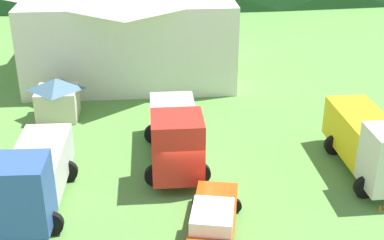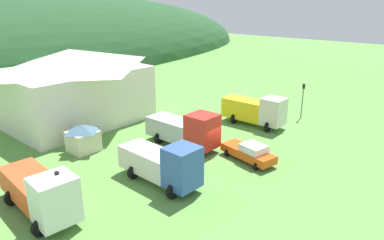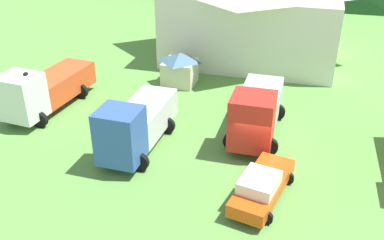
{
  "view_description": "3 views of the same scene",
  "coord_description": "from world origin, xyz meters",
  "px_view_note": "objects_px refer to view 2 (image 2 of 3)",
  "views": [
    {
      "loc": [
        -1.61,
        -21.79,
        13.97
      ],
      "look_at": [
        0.43,
        3.16,
        2.29
      ],
      "focal_mm": 49.67,
      "sensor_mm": 36.0,
      "label": 1
    },
    {
      "loc": [
        -23.97,
        -18.53,
        13.42
      ],
      "look_at": [
        0.63,
        2.83,
        2.36
      ],
      "focal_mm": 33.39,
      "sensor_mm": 36.0,
      "label": 2
    },
    {
      "loc": [
        2.16,
        -21.28,
        13.88
      ],
      "look_at": [
        -4.01,
        0.48,
        1.69
      ],
      "focal_mm": 40.58,
      "sensor_mm": 36.0,
      "label": 3
    }
  ],
  "objects_px": {
    "depot_building": "(73,85)",
    "play_shed_cream": "(83,138)",
    "traffic_light_west": "(59,192)",
    "service_pickup_orange": "(249,152)",
    "crane_truck_red": "(186,129)",
    "heavy_rig_white": "(41,192)",
    "flatbed_truck_yellow": "(256,110)",
    "traffic_cone_near_pickup": "(278,133)",
    "box_truck_blue": "(163,163)",
    "traffic_light_east": "(303,97)"
  },
  "relations": [
    {
      "from": "crane_truck_red",
      "to": "traffic_light_east",
      "type": "distance_m",
      "value": 16.08
    },
    {
      "from": "traffic_light_east",
      "to": "flatbed_truck_yellow",
      "type": "bearing_deg",
      "value": 154.22
    },
    {
      "from": "depot_building",
      "to": "traffic_light_west",
      "type": "xyz_separation_m",
      "value": [
        -11.73,
        -17.32,
        -1.98
      ]
    },
    {
      "from": "heavy_rig_white",
      "to": "traffic_cone_near_pickup",
      "type": "relative_size",
      "value": 14.61
    },
    {
      "from": "traffic_light_west",
      "to": "traffic_light_east",
      "type": "xyz_separation_m",
      "value": [
        29.72,
        -2.08,
        0.28
      ]
    },
    {
      "from": "depot_building",
      "to": "box_truck_blue",
      "type": "relative_size",
      "value": 2.18
    },
    {
      "from": "crane_truck_red",
      "to": "traffic_light_east",
      "type": "relative_size",
      "value": 1.83
    },
    {
      "from": "traffic_light_east",
      "to": "traffic_cone_near_pickup",
      "type": "xyz_separation_m",
      "value": [
        -6.36,
        -0.46,
        -2.55
      ]
    },
    {
      "from": "depot_building",
      "to": "service_pickup_orange",
      "type": "distance_m",
      "value": 21.78
    },
    {
      "from": "heavy_rig_white",
      "to": "box_truck_blue",
      "type": "distance_m",
      "value": 8.6
    },
    {
      "from": "depot_building",
      "to": "flatbed_truck_yellow",
      "type": "bearing_deg",
      "value": -53.61
    },
    {
      "from": "crane_truck_red",
      "to": "heavy_rig_white",
      "type": "bearing_deg",
      "value": -88.31
    },
    {
      "from": "box_truck_blue",
      "to": "traffic_light_east",
      "type": "bearing_deg",
      "value": 88.93
    },
    {
      "from": "play_shed_cream",
      "to": "traffic_light_east",
      "type": "relative_size",
      "value": 0.64
    },
    {
      "from": "depot_building",
      "to": "box_truck_blue",
      "type": "bearing_deg",
      "value": -102.11
    },
    {
      "from": "play_shed_cream",
      "to": "traffic_cone_near_pickup",
      "type": "xyz_separation_m",
      "value": [
        16.05,
        -11.46,
        -1.34
      ]
    },
    {
      "from": "play_shed_cream",
      "to": "crane_truck_red",
      "type": "bearing_deg",
      "value": -43.01
    },
    {
      "from": "crane_truck_red",
      "to": "service_pickup_orange",
      "type": "relative_size",
      "value": 1.4
    },
    {
      "from": "depot_building",
      "to": "play_shed_cream",
      "type": "distance_m",
      "value": 9.93
    },
    {
      "from": "box_truck_blue",
      "to": "traffic_light_east",
      "type": "relative_size",
      "value": 1.74
    },
    {
      "from": "depot_building",
      "to": "box_truck_blue",
      "type": "distance_m",
      "value": 19.06
    },
    {
      "from": "box_truck_blue",
      "to": "traffic_light_west",
      "type": "distance_m",
      "value": 7.87
    },
    {
      "from": "box_truck_blue",
      "to": "service_pickup_orange",
      "type": "bearing_deg",
      "value": 72.22
    },
    {
      "from": "depot_building",
      "to": "service_pickup_orange",
      "type": "bearing_deg",
      "value": -79.81
    },
    {
      "from": "play_shed_cream",
      "to": "crane_truck_red",
      "type": "height_order",
      "value": "crane_truck_red"
    },
    {
      "from": "depot_building",
      "to": "play_shed_cream",
      "type": "height_order",
      "value": "depot_building"
    },
    {
      "from": "heavy_rig_white",
      "to": "traffic_light_east",
      "type": "xyz_separation_m",
      "value": [
        29.97,
        -4.03,
        0.89
      ]
    },
    {
      "from": "flatbed_truck_yellow",
      "to": "traffic_cone_near_pickup",
      "type": "distance_m",
      "value": 3.74
    },
    {
      "from": "traffic_cone_near_pickup",
      "to": "traffic_light_east",
      "type": "bearing_deg",
      "value": 4.14
    },
    {
      "from": "flatbed_truck_yellow",
      "to": "traffic_cone_near_pickup",
      "type": "height_order",
      "value": "flatbed_truck_yellow"
    },
    {
      "from": "play_shed_cream",
      "to": "flatbed_truck_yellow",
      "type": "relative_size",
      "value": 0.37
    },
    {
      "from": "traffic_light_east",
      "to": "depot_building",
      "type": "bearing_deg",
      "value": 132.83
    },
    {
      "from": "play_shed_cream",
      "to": "crane_truck_red",
      "type": "xyz_separation_m",
      "value": [
        6.98,
        -6.51,
        0.43
      ]
    },
    {
      "from": "play_shed_cream",
      "to": "traffic_cone_near_pickup",
      "type": "distance_m",
      "value": 19.77
    },
    {
      "from": "play_shed_cream",
      "to": "depot_building",
      "type": "bearing_deg",
      "value": 62.24
    },
    {
      "from": "depot_building",
      "to": "traffic_light_west",
      "type": "distance_m",
      "value": 21.02
    },
    {
      "from": "flatbed_truck_yellow",
      "to": "traffic_light_west",
      "type": "bearing_deg",
      "value": -89.39
    },
    {
      "from": "box_truck_blue",
      "to": "flatbed_truck_yellow",
      "type": "distance_m",
      "value": 16.33
    },
    {
      "from": "traffic_light_west",
      "to": "service_pickup_orange",
      "type": "bearing_deg",
      "value": -13.89
    },
    {
      "from": "service_pickup_orange",
      "to": "traffic_light_east",
      "type": "xyz_separation_m",
      "value": [
        14.18,
        1.76,
        1.72
      ]
    },
    {
      "from": "box_truck_blue",
      "to": "traffic_light_east",
      "type": "height_order",
      "value": "traffic_light_east"
    },
    {
      "from": "depot_building",
      "to": "flatbed_truck_yellow",
      "type": "xyz_separation_m",
      "value": [
        12.27,
        -16.64,
        -2.47
      ]
    },
    {
      "from": "heavy_rig_white",
      "to": "crane_truck_red",
      "type": "height_order",
      "value": "crane_truck_red"
    },
    {
      "from": "service_pickup_orange",
      "to": "traffic_light_west",
      "type": "relative_size",
      "value": 1.48
    },
    {
      "from": "crane_truck_red",
      "to": "traffic_cone_near_pickup",
      "type": "bearing_deg",
      "value": 61.27
    },
    {
      "from": "service_pickup_orange",
      "to": "traffic_cone_near_pickup",
      "type": "height_order",
      "value": "service_pickup_orange"
    },
    {
      "from": "play_shed_cream",
      "to": "heavy_rig_white",
      "type": "relative_size",
      "value": 0.33
    },
    {
      "from": "depot_building",
      "to": "flatbed_truck_yellow",
      "type": "height_order",
      "value": "depot_building"
    },
    {
      "from": "crane_truck_red",
      "to": "traffic_light_west",
      "type": "distance_m",
      "value": 14.5
    },
    {
      "from": "depot_building",
      "to": "heavy_rig_white",
      "type": "relative_size",
      "value": 1.97
    }
  ]
}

